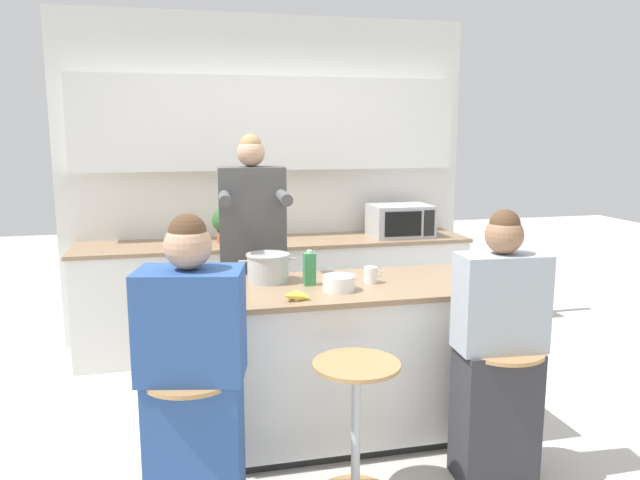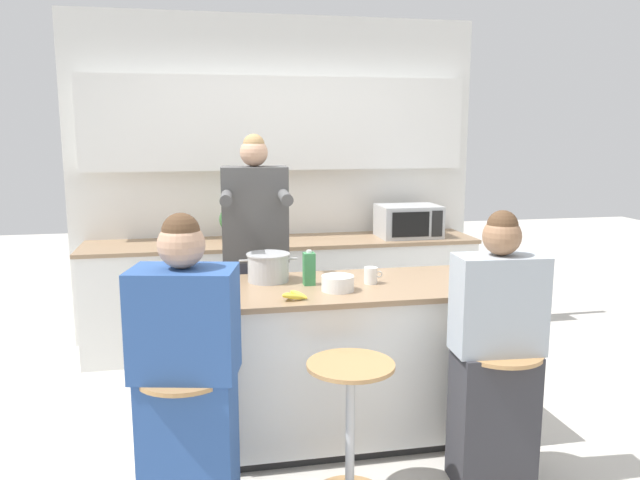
{
  "view_description": "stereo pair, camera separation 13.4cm",
  "coord_description": "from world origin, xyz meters",
  "px_view_note": "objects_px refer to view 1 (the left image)",
  "views": [
    {
      "loc": [
        -0.82,
        -3.31,
        1.77
      ],
      "look_at": [
        0.0,
        0.08,
        1.16
      ],
      "focal_mm": 35.0,
      "sensor_mm": 36.0,
      "label": 1
    },
    {
      "loc": [
        -0.69,
        -3.34,
        1.77
      ],
      "look_at": [
        0.0,
        0.08,
        1.16
      ],
      "focal_mm": 35.0,
      "sensor_mm": 36.0,
      "label": 2
    }
  ],
  "objects_px": {
    "bar_stool_rightmost": "(500,402)",
    "juice_carton": "(309,269)",
    "microwave": "(400,221)",
    "person_cooking": "(253,273)",
    "fruit_bowl": "(339,283)",
    "bar_stool_center": "(356,420)",
    "kitchen_island": "(323,361)",
    "banana_bunch": "(296,296)",
    "potted_plant": "(226,223)",
    "person_wrapped_blanket": "(193,381)",
    "coffee_cup_near": "(371,275)",
    "cooking_pot": "(268,268)",
    "bar_stool_leftmost": "(192,436)",
    "person_seated_near": "(498,361)"
  },
  "relations": [
    {
      "from": "bar_stool_leftmost",
      "to": "bar_stool_rightmost",
      "type": "bearing_deg",
      "value": 0.02
    },
    {
      "from": "person_wrapped_blanket",
      "to": "juice_carton",
      "type": "height_order",
      "value": "person_wrapped_blanket"
    },
    {
      "from": "fruit_bowl",
      "to": "potted_plant",
      "type": "height_order",
      "value": "potted_plant"
    },
    {
      "from": "banana_bunch",
      "to": "fruit_bowl",
      "type": "bearing_deg",
      "value": 27.55
    },
    {
      "from": "bar_stool_center",
      "to": "juice_carton",
      "type": "xyz_separation_m",
      "value": [
        -0.07,
        0.7,
        0.59
      ]
    },
    {
      "from": "fruit_bowl",
      "to": "bar_stool_center",
      "type": "bearing_deg",
      "value": -96.37
    },
    {
      "from": "person_cooking",
      "to": "coffee_cup_near",
      "type": "distance_m",
      "value": 0.85
    },
    {
      "from": "person_cooking",
      "to": "cooking_pot",
      "type": "height_order",
      "value": "person_cooking"
    },
    {
      "from": "microwave",
      "to": "person_wrapped_blanket",
      "type": "bearing_deg",
      "value": -129.33
    },
    {
      "from": "person_wrapped_blanket",
      "to": "juice_carton",
      "type": "bearing_deg",
      "value": 57.72
    },
    {
      "from": "microwave",
      "to": "fruit_bowl",
      "type": "bearing_deg",
      "value": -120.62
    },
    {
      "from": "banana_bunch",
      "to": "potted_plant",
      "type": "distance_m",
      "value": 1.86
    },
    {
      "from": "bar_stool_center",
      "to": "banana_bunch",
      "type": "bearing_deg",
      "value": 117.42
    },
    {
      "from": "fruit_bowl",
      "to": "banana_bunch",
      "type": "xyz_separation_m",
      "value": [
        -0.27,
        -0.14,
        -0.02
      ]
    },
    {
      "from": "bar_stool_center",
      "to": "bar_stool_rightmost",
      "type": "bearing_deg",
      "value": 1.15
    },
    {
      "from": "person_wrapped_blanket",
      "to": "coffee_cup_near",
      "type": "bearing_deg",
      "value": 44.4
    },
    {
      "from": "kitchen_island",
      "to": "banana_bunch",
      "type": "height_order",
      "value": "banana_bunch"
    },
    {
      "from": "person_seated_near",
      "to": "potted_plant",
      "type": "height_order",
      "value": "person_seated_near"
    },
    {
      "from": "bar_stool_leftmost",
      "to": "person_cooking",
      "type": "distance_m",
      "value": 1.38
    },
    {
      "from": "kitchen_island",
      "to": "person_wrapped_blanket",
      "type": "xyz_separation_m",
      "value": [
        -0.75,
        -0.65,
        0.22
      ]
    },
    {
      "from": "person_wrapped_blanket",
      "to": "kitchen_island",
      "type": "bearing_deg",
      "value": 53.2
    },
    {
      "from": "fruit_bowl",
      "to": "microwave",
      "type": "xyz_separation_m",
      "value": [
        0.99,
        1.67,
        0.08
      ]
    },
    {
      "from": "kitchen_island",
      "to": "fruit_bowl",
      "type": "relative_size",
      "value": 10.75
    },
    {
      "from": "person_wrapped_blanket",
      "to": "cooking_pot",
      "type": "distance_m",
      "value": 1.0
    },
    {
      "from": "kitchen_island",
      "to": "juice_carton",
      "type": "distance_m",
      "value": 0.55
    },
    {
      "from": "banana_bunch",
      "to": "potted_plant",
      "type": "xyz_separation_m",
      "value": [
        -0.19,
        1.84,
        0.12
      ]
    },
    {
      "from": "person_wrapped_blanket",
      "to": "potted_plant",
      "type": "xyz_separation_m",
      "value": [
        0.35,
        2.23,
        0.38
      ]
    },
    {
      "from": "person_cooking",
      "to": "fruit_bowl",
      "type": "xyz_separation_m",
      "value": [
        0.38,
        -0.71,
        0.08
      ]
    },
    {
      "from": "bar_stool_center",
      "to": "fruit_bowl",
      "type": "bearing_deg",
      "value": 83.63
    },
    {
      "from": "kitchen_island",
      "to": "person_wrapped_blanket",
      "type": "height_order",
      "value": "person_wrapped_blanket"
    },
    {
      "from": "person_seated_near",
      "to": "microwave",
      "type": "distance_m",
      "value": 2.25
    },
    {
      "from": "bar_stool_center",
      "to": "person_wrapped_blanket",
      "type": "distance_m",
      "value": 0.8
    },
    {
      "from": "kitchen_island",
      "to": "potted_plant",
      "type": "distance_m",
      "value": 1.74
    },
    {
      "from": "kitchen_island",
      "to": "microwave",
      "type": "distance_m",
      "value": 1.96
    },
    {
      "from": "person_seated_near",
      "to": "juice_carton",
      "type": "height_order",
      "value": "person_seated_near"
    },
    {
      "from": "kitchen_island",
      "to": "cooking_pot",
      "type": "relative_size",
      "value": 5.66
    },
    {
      "from": "bar_stool_rightmost",
      "to": "potted_plant",
      "type": "height_order",
      "value": "potted_plant"
    },
    {
      "from": "kitchen_island",
      "to": "person_seated_near",
      "type": "height_order",
      "value": "person_seated_near"
    },
    {
      "from": "person_wrapped_blanket",
      "to": "microwave",
      "type": "xyz_separation_m",
      "value": [
        1.8,
        2.2,
        0.35
      ]
    },
    {
      "from": "cooking_pot",
      "to": "person_cooking",
      "type": "bearing_deg",
      "value": 94.56
    },
    {
      "from": "person_wrapped_blanket",
      "to": "coffee_cup_near",
      "type": "relative_size",
      "value": 13.12
    },
    {
      "from": "bar_stool_leftmost",
      "to": "coffee_cup_near",
      "type": "distance_m",
      "value": 1.34
    },
    {
      "from": "kitchen_island",
      "to": "fruit_bowl",
      "type": "bearing_deg",
      "value": -63.08
    },
    {
      "from": "bar_stool_rightmost",
      "to": "juice_carton",
      "type": "relative_size",
      "value": 3.47
    },
    {
      "from": "cooking_pot",
      "to": "microwave",
      "type": "height_order",
      "value": "microwave"
    },
    {
      "from": "microwave",
      "to": "person_cooking",
      "type": "bearing_deg",
      "value": -144.81
    },
    {
      "from": "person_cooking",
      "to": "juice_carton",
      "type": "distance_m",
      "value": 0.62
    },
    {
      "from": "fruit_bowl",
      "to": "kitchen_island",
      "type": "bearing_deg",
      "value": 116.92
    },
    {
      "from": "bar_stool_center",
      "to": "banana_bunch",
      "type": "relative_size",
      "value": 4.51
    },
    {
      "from": "bar_stool_leftmost",
      "to": "bar_stool_rightmost",
      "type": "distance_m",
      "value": 1.53
    }
  ]
}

